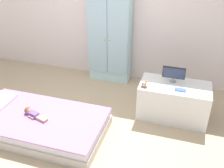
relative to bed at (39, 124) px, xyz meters
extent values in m
cube|color=tan|center=(0.40, 0.33, -0.13)|extent=(10.00, 10.00, 0.02)
cube|color=silver|center=(0.40, 1.91, 1.23)|extent=(6.40, 0.05, 2.70)
cube|color=beige|center=(0.00, 0.00, -0.06)|extent=(1.79, 0.96, 0.13)
cube|color=silver|center=(0.00, 0.00, 0.06)|extent=(1.75, 0.92, 0.11)
cube|color=#B270C6|center=(0.00, 0.00, 0.12)|extent=(1.78, 0.95, 0.02)
cube|color=#6B4CB2|center=(-0.04, -0.01, 0.16)|extent=(0.15, 0.11, 0.06)
cube|color=tan|center=(0.10, -0.04, 0.15)|extent=(0.16, 0.08, 0.04)
cube|color=tan|center=(0.09, -0.07, 0.15)|extent=(0.16, 0.08, 0.04)
cube|color=tan|center=(-0.03, 0.04, 0.14)|extent=(0.10, 0.05, 0.03)
cube|color=tan|center=(-0.06, -0.07, 0.14)|extent=(0.10, 0.05, 0.03)
sphere|color=tan|center=(-0.14, 0.02, 0.17)|extent=(0.09, 0.09, 0.09)
sphere|color=brown|center=(-0.15, 0.02, 0.17)|extent=(0.10, 0.10, 0.10)
cube|color=silver|center=(0.47, 1.73, 0.68)|extent=(0.73, 0.26, 1.61)
cube|color=#9DC0C9|center=(0.29, 1.60, 0.72)|extent=(0.34, 0.02, 1.32)
cube|color=#9DC0C9|center=(0.65, 1.60, 0.72)|extent=(0.34, 0.02, 1.32)
sphere|color=gold|center=(0.43, 1.58, 0.68)|extent=(0.02, 0.02, 0.02)
sphere|color=gold|center=(0.51, 1.58, 0.68)|extent=(0.02, 0.02, 0.02)
cube|color=silver|center=(1.70, 0.88, 0.14)|extent=(0.98, 0.53, 0.53)
cylinder|color=#99999E|center=(1.65, 0.97, 0.41)|extent=(0.10, 0.10, 0.01)
cylinder|color=#99999E|center=(1.65, 0.97, 0.44)|extent=(0.02, 0.02, 0.05)
cube|color=black|center=(1.65, 0.97, 0.55)|extent=(0.32, 0.02, 0.17)
cube|color=#28334C|center=(1.65, 0.96, 0.55)|extent=(0.30, 0.01, 0.15)
cube|color=#8E6642|center=(1.29, 0.71, 0.41)|extent=(0.10, 0.01, 0.01)
cube|color=#8E6642|center=(1.29, 0.68, 0.41)|extent=(0.10, 0.01, 0.01)
cube|color=tan|center=(1.29, 0.70, 0.46)|extent=(0.06, 0.03, 0.04)
cylinder|color=tan|center=(1.31, 0.71, 0.43)|extent=(0.01, 0.01, 0.02)
cylinder|color=tan|center=(1.31, 0.69, 0.43)|extent=(0.01, 0.01, 0.02)
cylinder|color=tan|center=(1.26, 0.71, 0.43)|extent=(0.01, 0.01, 0.02)
cylinder|color=tan|center=(1.26, 0.69, 0.43)|extent=(0.01, 0.01, 0.02)
cylinder|color=tan|center=(1.31, 0.70, 0.49)|extent=(0.02, 0.02, 0.02)
sphere|color=tan|center=(1.31, 0.70, 0.51)|extent=(0.03, 0.03, 0.03)
cube|color=blue|center=(1.77, 0.76, 0.41)|extent=(0.15, 0.08, 0.01)
camera|label=1|loc=(1.77, -2.35, 2.23)|focal=41.41mm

